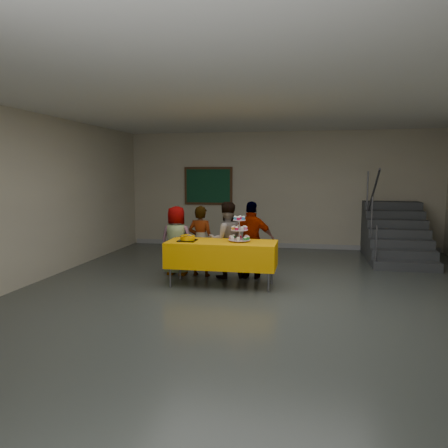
{
  "coord_description": "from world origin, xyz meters",
  "views": [
    {
      "loc": [
        0.79,
        -6.36,
        1.94
      ],
      "look_at": [
        -0.7,
        1.11,
        1.05
      ],
      "focal_mm": 35.0,
      "sensor_mm": 36.0,
      "label": 1
    }
  ],
  "objects_px": {
    "cupcake_stand": "(239,231)",
    "schoolchild_d": "(252,240)",
    "bear_cake": "(188,238)",
    "schoolchild_a": "(176,240)",
    "staircase": "(394,237)",
    "bake_table": "(222,254)",
    "schoolchild_c": "(226,240)",
    "noticeboard": "(208,186)",
    "schoolchild_b": "(201,241)"
  },
  "relations": [
    {
      "from": "noticeboard",
      "to": "schoolchild_d",
      "type": "bearing_deg",
      "value": -64.6
    },
    {
      "from": "bear_cake",
      "to": "schoolchild_b",
      "type": "xyz_separation_m",
      "value": [
        0.06,
        0.68,
        -0.16
      ]
    },
    {
      "from": "cupcake_stand",
      "to": "schoolchild_c",
      "type": "height_order",
      "value": "schoolchild_c"
    },
    {
      "from": "schoolchild_d",
      "to": "staircase",
      "type": "relative_size",
      "value": 0.6
    },
    {
      "from": "bake_table",
      "to": "noticeboard",
      "type": "distance_m",
      "value": 4.35
    },
    {
      "from": "schoolchild_c",
      "to": "noticeboard",
      "type": "height_order",
      "value": "noticeboard"
    },
    {
      "from": "cupcake_stand",
      "to": "bear_cake",
      "type": "height_order",
      "value": "cupcake_stand"
    },
    {
      "from": "schoolchild_c",
      "to": "noticeboard",
      "type": "distance_m",
      "value": 3.78
    },
    {
      "from": "bake_table",
      "to": "noticeboard",
      "type": "bearing_deg",
      "value": 106.41
    },
    {
      "from": "schoolchild_c",
      "to": "schoolchild_b",
      "type": "bearing_deg",
      "value": -30.06
    },
    {
      "from": "bake_table",
      "to": "staircase",
      "type": "height_order",
      "value": "staircase"
    },
    {
      "from": "noticeboard",
      "to": "cupcake_stand",
      "type": "bearing_deg",
      "value": -69.52
    },
    {
      "from": "bear_cake",
      "to": "schoolchild_d",
      "type": "height_order",
      "value": "schoolchild_d"
    },
    {
      "from": "cupcake_stand",
      "to": "schoolchild_b",
      "type": "relative_size",
      "value": 0.33
    },
    {
      "from": "cupcake_stand",
      "to": "schoolchild_a",
      "type": "relative_size",
      "value": 0.34
    },
    {
      "from": "schoolchild_a",
      "to": "cupcake_stand",
      "type": "bearing_deg",
      "value": 160.12
    },
    {
      "from": "bear_cake",
      "to": "schoolchild_b",
      "type": "distance_m",
      "value": 0.71
    },
    {
      "from": "cupcake_stand",
      "to": "schoolchild_d",
      "type": "relative_size",
      "value": 0.31
    },
    {
      "from": "cupcake_stand",
      "to": "staircase",
      "type": "bearing_deg",
      "value": 45.47
    },
    {
      "from": "schoolchild_d",
      "to": "bake_table",
      "type": "bearing_deg",
      "value": 57.13
    },
    {
      "from": "schoolchild_a",
      "to": "schoolchild_d",
      "type": "height_order",
      "value": "schoolchild_d"
    },
    {
      "from": "schoolchild_d",
      "to": "staircase",
      "type": "bearing_deg",
      "value": -135.07
    },
    {
      "from": "bake_table",
      "to": "schoolchild_a",
      "type": "height_order",
      "value": "schoolchild_a"
    },
    {
      "from": "cupcake_stand",
      "to": "schoolchild_b",
      "type": "distance_m",
      "value": 1.04
    },
    {
      "from": "bake_table",
      "to": "schoolchild_a",
      "type": "relative_size",
      "value": 1.42
    },
    {
      "from": "bake_table",
      "to": "noticeboard",
      "type": "height_order",
      "value": "noticeboard"
    },
    {
      "from": "bear_cake",
      "to": "schoolchild_b",
      "type": "height_order",
      "value": "schoolchild_b"
    },
    {
      "from": "schoolchild_d",
      "to": "bear_cake",
      "type": "bearing_deg",
      "value": 36.08
    },
    {
      "from": "bear_cake",
      "to": "schoolchild_d",
      "type": "distance_m",
      "value": 1.24
    },
    {
      "from": "schoolchild_d",
      "to": "staircase",
      "type": "distance_m",
      "value": 3.95
    },
    {
      "from": "schoolchild_b",
      "to": "schoolchild_c",
      "type": "relative_size",
      "value": 0.94
    },
    {
      "from": "schoolchild_b",
      "to": "schoolchild_c",
      "type": "height_order",
      "value": "schoolchild_c"
    },
    {
      "from": "schoolchild_b",
      "to": "noticeboard",
      "type": "distance_m",
      "value": 3.62
    },
    {
      "from": "bear_cake",
      "to": "noticeboard",
      "type": "relative_size",
      "value": 0.28
    },
    {
      "from": "bake_table",
      "to": "schoolchild_d",
      "type": "distance_m",
      "value": 0.77
    },
    {
      "from": "bake_table",
      "to": "schoolchild_d",
      "type": "bearing_deg",
      "value": 53.73
    },
    {
      "from": "staircase",
      "to": "noticeboard",
      "type": "relative_size",
      "value": 1.85
    },
    {
      "from": "schoolchild_a",
      "to": "schoolchild_d",
      "type": "bearing_deg",
      "value": -177.56
    },
    {
      "from": "bake_table",
      "to": "schoolchild_c",
      "type": "distance_m",
      "value": 0.59
    },
    {
      "from": "bake_table",
      "to": "schoolchild_a",
      "type": "xyz_separation_m",
      "value": [
        -1.01,
        0.63,
        0.1
      ]
    },
    {
      "from": "bake_table",
      "to": "schoolchild_a",
      "type": "bearing_deg",
      "value": 148.13
    },
    {
      "from": "schoolchild_a",
      "to": "staircase",
      "type": "distance_m",
      "value": 5.12
    },
    {
      "from": "schoolchild_c",
      "to": "staircase",
      "type": "xyz_separation_m",
      "value": [
        3.43,
        2.65,
        -0.22
      ]
    },
    {
      "from": "cupcake_stand",
      "to": "schoolchild_c",
      "type": "relative_size",
      "value": 0.31
    },
    {
      "from": "schoolchild_b",
      "to": "staircase",
      "type": "height_order",
      "value": "staircase"
    },
    {
      "from": "cupcake_stand",
      "to": "schoolchild_a",
      "type": "bearing_deg",
      "value": 156.73
    },
    {
      "from": "schoolchild_d",
      "to": "noticeboard",
      "type": "bearing_deg",
      "value": -61.2
    },
    {
      "from": "schoolchild_c",
      "to": "schoolchild_d",
      "type": "distance_m",
      "value": 0.48
    },
    {
      "from": "bake_table",
      "to": "schoolchild_b",
      "type": "bearing_deg",
      "value": 130.47
    },
    {
      "from": "noticeboard",
      "to": "schoolchild_b",
      "type": "bearing_deg",
      "value": -79.09
    }
  ]
}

